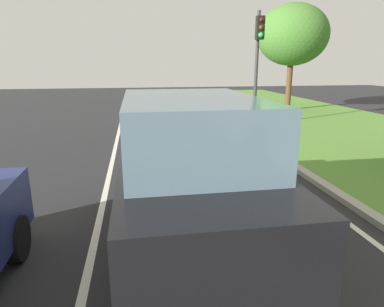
# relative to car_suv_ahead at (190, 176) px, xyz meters

# --- Properties ---
(ground_plane) EXTENTS (60.00, 60.00, 0.00)m
(ground_plane) POSITION_rel_car_suv_ahead_xyz_m (-0.73, 5.06, -1.17)
(ground_plane) COLOR #262628
(lane_line_center) EXTENTS (0.12, 32.00, 0.01)m
(lane_line_center) POSITION_rel_car_suv_ahead_xyz_m (-1.43, 5.06, -1.16)
(lane_line_center) COLOR silver
(lane_line_center) RESTS_ON ground
(lane_line_right_edge) EXTENTS (0.12, 32.00, 0.01)m
(lane_line_right_edge) POSITION_rel_car_suv_ahead_xyz_m (2.87, 5.06, -1.16)
(lane_line_right_edge) COLOR silver
(lane_line_right_edge) RESTS_ON ground
(curb_right) EXTENTS (0.24, 48.00, 0.12)m
(curb_right) POSITION_rel_car_suv_ahead_xyz_m (3.37, 5.06, -1.11)
(curb_right) COLOR #9E9B93
(curb_right) RESTS_ON ground
(car_suv_ahead) EXTENTS (1.98, 4.51, 2.28)m
(car_suv_ahead) POSITION_rel_car_suv_ahead_xyz_m (0.00, 0.00, 0.00)
(car_suv_ahead) COLOR black
(car_suv_ahead) RESTS_ON ground
(traffic_light_near_right) EXTENTS (0.32, 0.50, 4.76)m
(traffic_light_near_right) POSITION_rel_car_suv_ahead_xyz_m (4.35, 9.24, 2.06)
(traffic_light_near_right) COLOR #2D2D2D
(traffic_light_near_right) RESTS_ON ground
(tree_roadside_far) EXTENTS (3.91, 3.91, 5.88)m
(tree_roadside_far) POSITION_rel_car_suv_ahead_xyz_m (8.03, 13.90, 3.04)
(tree_roadside_far) COLOR #4C331E
(tree_roadside_far) RESTS_ON ground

